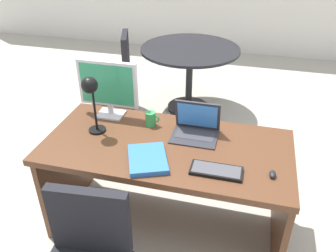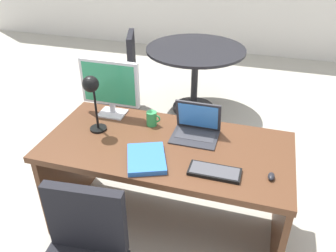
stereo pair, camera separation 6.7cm
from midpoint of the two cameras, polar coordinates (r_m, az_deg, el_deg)
name	(u,v)px [view 2 (the right image)]	position (r m, az deg, el deg)	size (l,w,h in m)	color
ground	(204,128)	(3.96, 6.51, -0.26)	(12.00, 12.00, 0.00)	#B7B2A3
desk	(168,165)	(2.47, 0.81, -6.39)	(1.66, 0.80, 0.76)	#56331E
monitor	(110,85)	(2.58, -8.83, 6.68)	(0.45, 0.16, 0.43)	silver
laptop	(197,125)	(2.40, 5.56, 0.19)	(0.31, 0.25, 0.24)	#2D2D33
keyboard	(215,172)	(2.09, 8.60, -7.46)	(0.31, 0.13, 0.02)	black
mouse	(271,176)	(2.12, 17.54, -7.95)	(0.04, 0.07, 0.03)	black
desk_lamp	(92,92)	(2.35, -11.63, 5.57)	(0.12, 0.14, 0.42)	black
book	(146,159)	(2.16, -2.71, -5.38)	(0.33, 0.37, 0.03)	blue
coffee_mug	(152,119)	(2.50, -1.90, 1.23)	(0.10, 0.07, 0.11)	green
meeting_table	(195,64)	(4.08, 4.98, 10.11)	(1.13, 1.13, 0.78)	black
meeting_chair_near	(120,81)	(4.16, -7.46, 7.31)	(0.59, 0.58, 0.95)	black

